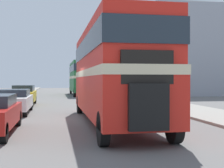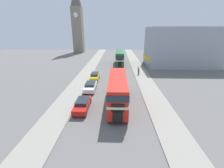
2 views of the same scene
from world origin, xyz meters
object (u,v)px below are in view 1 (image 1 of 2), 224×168
(double_decker_bus, at_px, (112,68))
(car_parked_mid, at_px, (14,101))
(pedestrian_walking, at_px, (137,90))
(bus_distant, at_px, (81,76))
(car_parked_far, at_px, (24,95))
(bicycle_on_pavement, at_px, (131,93))

(double_decker_bus, relative_size, car_parked_mid, 2.39)
(car_parked_mid, relative_size, pedestrian_walking, 2.89)
(double_decker_bus, xyz_separation_m, car_parked_mid, (-4.80, 5.09, -1.70))
(car_parked_mid, distance_m, pedestrian_walking, 13.78)
(bus_distant, distance_m, car_parked_far, 16.07)
(car_parked_mid, bearing_deg, bus_distant, 75.23)
(bus_distant, relative_size, pedestrian_walking, 6.99)
(bus_distant, height_order, pedestrian_walking, bus_distant)
(bicycle_on_pavement, bearing_deg, double_decker_bus, -106.06)
(car_parked_mid, height_order, bicycle_on_pavement, car_parked_mid)
(double_decker_bus, distance_m, bus_distant, 25.92)
(double_decker_bus, distance_m, car_parked_mid, 7.20)
(car_parked_mid, height_order, car_parked_far, car_parked_far)
(double_decker_bus, xyz_separation_m, pedestrian_walking, (5.06, 14.72, -1.42))
(car_parked_mid, relative_size, car_parked_far, 1.03)
(car_parked_far, height_order, bicycle_on_pavement, car_parked_far)
(double_decker_bus, height_order, bicycle_on_pavement, double_decker_bus)
(bicycle_on_pavement, bearing_deg, car_parked_far, -139.72)
(car_parked_far, height_order, pedestrian_walking, pedestrian_walking)
(double_decker_bus, bearing_deg, bicycle_on_pavement, 73.94)
(double_decker_bus, bearing_deg, bus_distant, 88.48)
(car_parked_mid, xyz_separation_m, pedestrian_walking, (9.86, 9.62, 0.29))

